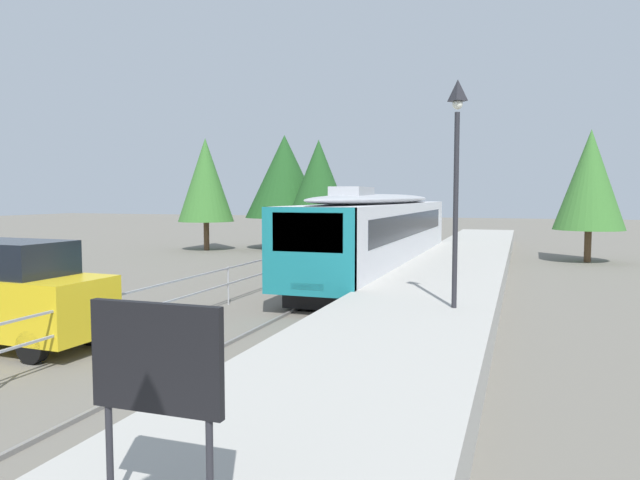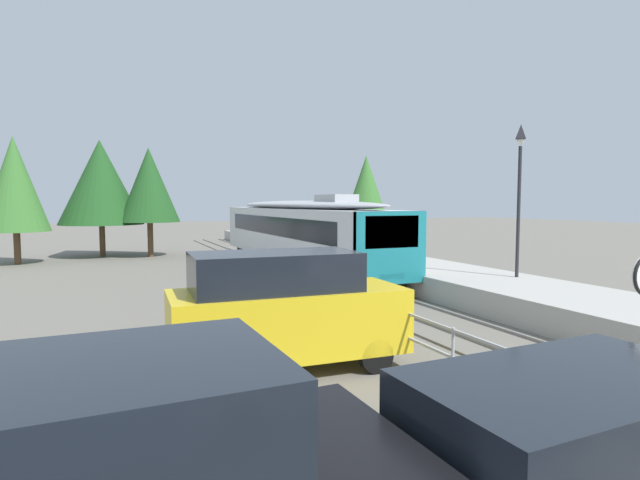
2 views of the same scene
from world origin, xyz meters
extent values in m
plane|color=#6B665B|center=(-3.00, 22.00, 0.00)|extent=(160.00, 160.00, 0.00)
cube|color=#6B665B|center=(0.00, 22.00, 0.03)|extent=(3.20, 60.00, 0.06)
cube|color=slate|center=(-0.72, 22.00, 0.10)|extent=(0.08, 60.00, 0.08)
cube|color=slate|center=(0.72, 22.00, 0.10)|extent=(0.08, 60.00, 0.08)
cube|color=silver|center=(0.00, 28.77, 1.96)|extent=(2.80, 18.45, 2.55)
cube|color=#19757F|center=(0.00, 19.65, 1.96)|extent=(2.80, 0.24, 2.55)
cube|color=black|center=(0.00, 19.57, 2.53)|extent=(2.13, 0.08, 1.12)
cube|color=black|center=(0.00, 28.77, 2.37)|extent=(2.82, 15.49, 0.92)
ellipsoid|color=#A8AAAF|center=(0.00, 28.77, 3.42)|extent=(2.69, 17.71, 0.44)
cube|color=#A8AAAF|center=(0.00, 24.16, 3.70)|extent=(1.10, 2.20, 0.36)
cube|color=#EAE5C6|center=(0.00, 19.58, 0.97)|extent=(1.00, 0.10, 0.20)
cube|color=black|center=(0.00, 21.95, 0.42)|extent=(2.24, 3.20, 0.55)
cube|color=black|center=(0.00, 35.59, 0.42)|extent=(2.24, 3.20, 0.55)
cube|color=#A8A59E|center=(3.25, 22.00, 0.45)|extent=(3.90, 60.00, 0.90)
cylinder|color=#232328|center=(4.26, 18.10, 3.20)|extent=(0.12, 0.12, 4.60)
pyramid|color=#232328|center=(4.26, 18.10, 6.00)|extent=(0.34, 0.34, 0.50)
sphere|color=silver|center=(4.26, 18.10, 5.68)|extent=(0.24, 0.24, 0.24)
cube|color=#9EA0A5|center=(-3.30, 12.00, 1.20)|extent=(0.05, 36.00, 0.05)
cube|color=#9EA0A5|center=(-3.30, 12.00, 0.69)|extent=(0.05, 36.00, 0.05)
cylinder|color=#9EA0A5|center=(-3.30, 12.00, 0.62)|extent=(0.06, 0.06, 1.25)
cylinder|color=#9EA0A5|center=(-3.30, 21.00, 0.62)|extent=(0.06, 0.06, 1.25)
cylinder|color=#9EA0A5|center=(-3.30, 30.00, 0.62)|extent=(0.06, 0.06, 1.25)
cube|color=black|center=(-5.40, 7.72, 1.70)|extent=(2.95, 1.76, 0.68)
cylinder|color=black|center=(-4.11, 8.59, 0.36)|extent=(0.73, 0.26, 0.72)
cube|color=black|center=(-9.72, 8.10, 2.11)|extent=(3.44, 1.79, 0.80)
cube|color=gold|center=(-5.60, 14.51, 1.04)|extent=(4.98, 2.16, 1.35)
cube|color=black|center=(-5.90, 14.52, 2.11)|extent=(3.47, 1.86, 0.80)
cylinder|color=black|center=(-3.95, 15.29, 0.36)|extent=(0.73, 0.27, 0.72)
cylinder|color=black|center=(-4.02, 13.58, 0.36)|extent=(0.73, 0.27, 0.72)
cylinder|color=black|center=(-7.18, 15.43, 0.36)|extent=(0.73, 0.27, 0.72)
cylinder|color=black|center=(-7.25, 13.72, 0.36)|extent=(0.73, 0.27, 0.72)
cylinder|color=brown|center=(-9.33, 40.38, 1.06)|extent=(0.36, 0.36, 2.11)
cone|color=#1E4C1E|center=(-9.33, 40.38, 4.86)|extent=(5.27, 5.27, 5.49)
cylinder|color=brown|center=(-13.79, 37.75, 0.95)|extent=(0.36, 0.36, 1.89)
cone|color=#38702D|center=(-13.79, 37.75, 4.60)|extent=(3.62, 3.62, 5.42)
cylinder|color=brown|center=(-6.43, 39.00, 1.14)|extent=(0.36, 0.36, 2.28)
cone|color=#1E4C1E|center=(-6.43, 39.00, 4.69)|extent=(3.84, 3.84, 4.81)
cylinder|color=brown|center=(9.12, 38.25, 0.88)|extent=(0.36, 0.36, 1.75)
cone|color=#38702D|center=(9.12, 38.25, 4.42)|extent=(3.66, 3.66, 5.33)
camera|label=1|loc=(5.74, 4.06, 3.56)|focal=32.82mm
camera|label=2|loc=(-9.10, 4.69, 3.53)|focal=28.08mm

